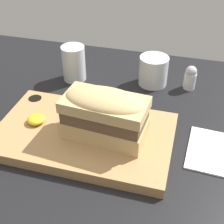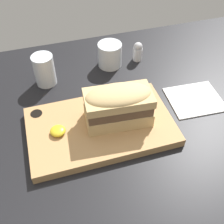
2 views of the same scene
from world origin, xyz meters
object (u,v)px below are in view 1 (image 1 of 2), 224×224
object	(u,v)px
serving_board	(84,134)
sandwich	(105,114)
water_glass	(74,65)
salt_shaker	(190,77)
wine_glass	(153,71)

from	to	relation	value
serving_board	sandwich	bearing A→B (deg)	-5.65
water_glass	salt_shaker	size ratio (longest dim) A/B	1.47
water_glass	wine_glass	distance (cm)	22.36
serving_board	water_glass	xyz separation A→B (cm)	(-11.32, 23.98, 3.10)
sandwich	wine_glass	distance (cm)	28.70
wine_glass	salt_shaker	bearing A→B (deg)	0.98
wine_glass	water_glass	bearing A→B (deg)	-171.50
water_glass	wine_glass	world-z (taller)	water_glass
serving_board	salt_shaker	xyz separation A→B (cm)	(20.90, 27.46, 2.18)
sandwich	serving_board	bearing A→B (deg)	174.35
water_glass	wine_glass	size ratio (longest dim) A/B	1.23
serving_board	sandwich	xyz separation A→B (cm)	(5.00, -0.49, 6.97)
serving_board	water_glass	bearing A→B (deg)	115.27
serving_board	water_glass	distance (cm)	26.70
water_glass	wine_glass	bearing A→B (deg)	8.50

